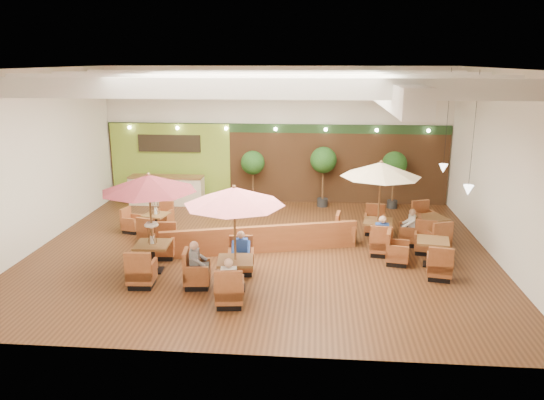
# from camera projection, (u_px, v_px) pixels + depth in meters

# --- Properties ---
(room) EXTENTS (14.04, 14.00, 5.52)m
(room) POSITION_uv_depth(u_px,v_px,m) (272.00, 129.00, 16.68)
(room) COLOR #381E0F
(room) RESTS_ON ground
(service_counter) EXTENTS (3.00, 0.75, 1.18)m
(service_counter) POSITION_uv_depth(u_px,v_px,m) (167.00, 190.00, 21.58)
(service_counter) COLOR beige
(service_counter) RESTS_ON ground
(booth_divider) EXTENTS (5.89, 1.83, 0.84)m
(booth_divider) POSITION_uv_depth(u_px,v_px,m) (260.00, 239.00, 16.20)
(booth_divider) COLOR brown
(booth_divider) RESTS_ON ground
(table_0) EXTENTS (2.62, 2.79, 2.82)m
(table_0) POSITION_uv_depth(u_px,v_px,m) (150.00, 198.00, 14.32)
(table_0) COLOR brown
(table_0) RESTS_ON ground
(table_1) EXTENTS (2.66, 2.76, 2.76)m
(table_1) POSITION_uv_depth(u_px,v_px,m) (232.00, 215.00, 13.25)
(table_1) COLOR brown
(table_1) RESTS_ON ground
(table_2) EXTENTS (2.74, 2.74, 2.73)m
(table_2) POSITION_uv_depth(u_px,v_px,m) (380.00, 188.00, 16.56)
(table_2) COLOR brown
(table_2) RESTS_ON ground
(table_3) EXTENTS (1.67, 2.40, 1.46)m
(table_3) POSITION_uv_depth(u_px,v_px,m) (150.00, 221.00, 18.03)
(table_3) COLOR brown
(table_3) RESTS_ON ground
(table_4) EXTENTS (1.87, 2.71, 0.98)m
(table_4) POSITION_uv_depth(u_px,v_px,m) (422.00, 253.00, 15.22)
(table_4) COLOR brown
(table_4) RESTS_ON ground
(table_5) EXTENTS (1.18, 2.90, 1.02)m
(table_5) POSITION_uv_depth(u_px,v_px,m) (430.00, 229.00, 17.29)
(table_5) COLOR brown
(table_5) RESTS_ON ground
(topiary_0) EXTENTS (0.96, 0.96, 2.22)m
(topiary_0) POSITION_uv_depth(u_px,v_px,m) (253.00, 165.00, 21.21)
(topiary_0) COLOR black
(topiary_0) RESTS_ON ground
(topiary_1) EXTENTS (1.04, 1.04, 2.42)m
(topiary_1) POSITION_uv_depth(u_px,v_px,m) (323.00, 162.00, 20.94)
(topiary_1) COLOR black
(topiary_1) RESTS_ON ground
(topiary_2) EXTENTS (0.98, 0.98, 2.28)m
(topiary_2) POSITION_uv_depth(u_px,v_px,m) (394.00, 166.00, 20.75)
(topiary_2) COLOR black
(topiary_2) RESTS_ON ground
(diner_0) EXTENTS (0.40, 0.33, 0.77)m
(diner_0) POSITION_uv_depth(u_px,v_px,m) (229.00, 277.00, 12.59)
(diner_0) COLOR white
(diner_0) RESTS_ON ground
(diner_1) EXTENTS (0.38, 0.31, 0.75)m
(diner_1) POSITION_uv_depth(u_px,v_px,m) (241.00, 248.00, 14.54)
(diner_1) COLOR #274CAA
(diner_1) RESTS_ON ground
(diner_2) EXTENTS (0.34, 0.41, 0.80)m
(diner_2) POSITION_uv_depth(u_px,v_px,m) (197.00, 260.00, 13.64)
(diner_2) COLOR slate
(diner_2) RESTS_ON ground
(diner_3) EXTENTS (0.39, 0.31, 0.80)m
(diner_3) POSITION_uv_depth(u_px,v_px,m) (382.00, 231.00, 15.88)
(diner_3) COLOR #274CAA
(diner_3) RESTS_ON ground
(diner_4) EXTENTS (0.33, 0.39, 0.74)m
(diner_4) POSITION_uv_depth(u_px,v_px,m) (410.00, 223.00, 16.77)
(diner_4) COLOR white
(diner_4) RESTS_ON ground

